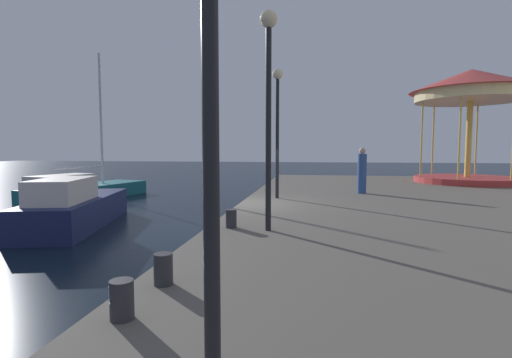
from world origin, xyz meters
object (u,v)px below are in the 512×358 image
(motorboat_navy, at_px, (74,208))
(bollard_south, at_px, (122,300))
(carousel, at_px, (471,98))
(lamp_post_mid_promenade, at_px, (269,83))
(bollard_north, at_px, (231,219))
(sailboat_teal, at_px, (83,189))
(person_mid_promenade, at_px, (362,172))
(bollard_center, at_px, (163,269))
(lamp_post_far_end, at_px, (277,111))

(motorboat_navy, xyz_separation_m, bollard_south, (5.68, -7.51, 0.38))
(carousel, distance_m, lamp_post_mid_promenade, 15.43)
(lamp_post_mid_promenade, distance_m, bollard_north, 2.99)
(sailboat_teal, distance_m, person_mid_promenade, 13.36)
(carousel, distance_m, bollard_center, 19.16)
(bollard_center, bearing_deg, lamp_post_far_end, 85.95)
(sailboat_teal, distance_m, lamp_post_mid_promenade, 14.31)
(lamp_post_far_end, height_order, person_mid_promenade, lamp_post_far_end)
(bollard_north, distance_m, person_mid_promenade, 7.88)
(sailboat_teal, xyz_separation_m, motorboat_navy, (3.72, -6.12, 0.10))
(motorboat_navy, bearing_deg, carousel, 31.99)
(bollard_south, bearing_deg, lamp_post_far_end, 86.17)
(bollard_south, xyz_separation_m, bollard_center, (0.03, 0.98, 0.00))
(bollard_north, relative_size, bollard_center, 1.00)
(carousel, distance_m, lamp_post_far_end, 11.75)
(bollard_center, bearing_deg, carousel, 59.21)
(motorboat_navy, bearing_deg, bollard_north, -27.37)
(motorboat_navy, height_order, lamp_post_mid_promenade, lamp_post_mid_promenade)
(bollard_south, xyz_separation_m, bollard_north, (0.13, 4.50, 0.00))
(lamp_post_far_end, bearing_deg, bollard_north, -95.75)
(motorboat_navy, height_order, bollard_south, motorboat_navy)
(lamp_post_mid_promenade, bearing_deg, lamp_post_far_end, 93.48)
(bollard_south, relative_size, bollard_north, 1.00)
(sailboat_teal, relative_size, lamp_post_mid_promenade, 1.65)
(bollard_north, bearing_deg, lamp_post_mid_promenade, -10.46)
(lamp_post_mid_promenade, bearing_deg, person_mid_promenade, 68.74)
(sailboat_teal, bearing_deg, bollard_north, -43.77)
(motorboat_navy, bearing_deg, bollard_center, -48.81)
(motorboat_navy, distance_m, bollard_north, 6.55)
(bollard_south, distance_m, person_mid_promenade, 12.09)
(carousel, height_order, bollard_center, carousel)
(lamp_post_far_end, relative_size, bollard_center, 11.10)
(motorboat_navy, relative_size, bollard_center, 14.38)
(bollard_center, bearing_deg, sailboat_teal, 126.72)
(person_mid_promenade, bearing_deg, lamp_post_mid_promenade, -111.26)
(lamp_post_mid_promenade, relative_size, lamp_post_far_end, 1.02)
(bollard_south, height_order, person_mid_promenade, person_mid_promenade)
(bollard_north, height_order, bollard_center, same)
(sailboat_teal, distance_m, motorboat_navy, 7.17)
(lamp_post_mid_promenade, xyz_separation_m, bollard_center, (-0.93, -3.37, -2.87))
(lamp_post_mid_promenade, distance_m, lamp_post_far_end, 5.25)
(person_mid_promenade, bearing_deg, sailboat_teal, 170.72)
(lamp_post_mid_promenade, bearing_deg, motorboat_navy, 154.54)
(sailboat_teal, relative_size, carousel, 1.28)
(bollard_center, relative_size, person_mid_promenade, 0.23)
(motorboat_navy, distance_m, bollard_south, 9.42)
(motorboat_navy, bearing_deg, bollard_south, -52.90)
(sailboat_teal, xyz_separation_m, bollard_north, (9.53, -9.13, 0.48))
(bollard_north, height_order, person_mid_promenade, person_mid_promenade)
(sailboat_teal, distance_m, lamp_post_far_end, 11.32)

